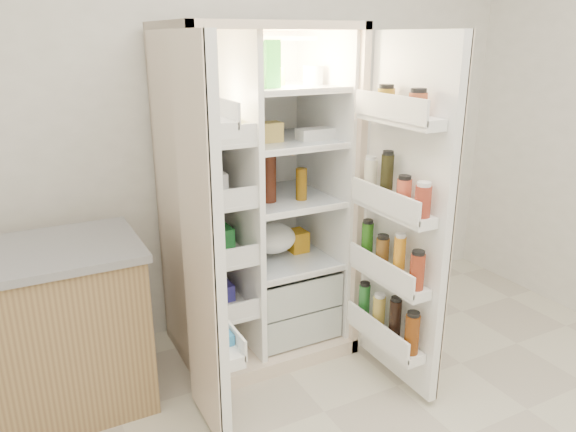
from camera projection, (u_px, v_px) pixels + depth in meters
wall_back at (229, 105)px, 3.15m from camera, size 4.00×0.02×2.70m
refrigerator at (256, 222)px, 3.05m from camera, size 0.92×0.70×1.80m
freezer_door at (203, 248)px, 2.27m from camera, size 0.15×0.40×1.72m
fridge_door at (403, 223)px, 2.63m from camera, size 0.17×0.58×1.72m
kitchen_counter at (19, 338)px, 2.50m from camera, size 1.14×0.61×0.83m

